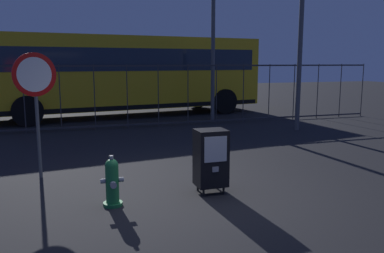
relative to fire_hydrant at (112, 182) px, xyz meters
name	(u,v)px	position (x,y,z in m)	size (l,w,h in m)	color
ground_plane	(198,196)	(1.30, 0.00, -0.35)	(60.00, 60.00, 0.00)	black
fire_hydrant	(112,182)	(0.00, 0.00, 0.00)	(0.33, 0.32, 0.75)	#1E7238
newspaper_box_primary	(211,158)	(1.56, 0.12, 0.22)	(0.48, 0.42, 1.02)	black
stop_sign	(36,89)	(-1.06, 1.83, 1.25)	(0.71, 0.31, 2.23)	#4C4F54
fence_barrier	(127,96)	(1.30, 6.84, 0.67)	(18.03, 0.04, 2.00)	#2D2D33
bus_near	(126,71)	(1.75, 9.84, 1.36)	(10.74, 3.85, 3.00)	gold
street_light_near_right	(302,1)	(6.19, 4.86, 3.49)	(0.32, 0.32, 6.58)	#4C4F54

